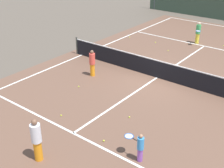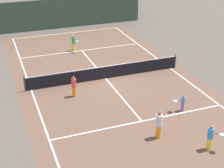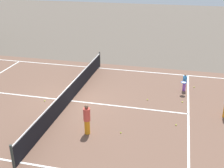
# 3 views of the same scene
# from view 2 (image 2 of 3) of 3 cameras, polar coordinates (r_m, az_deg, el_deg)

# --- Properties ---
(ground_plane) EXTENTS (80.00, 80.00, 0.00)m
(ground_plane) POSITION_cam_2_polar(r_m,az_deg,el_deg) (25.55, -1.09, 0.92)
(ground_plane) COLOR brown
(court_surface) EXTENTS (13.00, 25.00, 0.01)m
(court_surface) POSITION_cam_2_polar(r_m,az_deg,el_deg) (25.55, -1.09, 0.93)
(court_surface) COLOR brown
(court_surface) RESTS_ON ground_plane
(tennis_net) EXTENTS (11.90, 0.10, 1.10)m
(tennis_net) POSITION_cam_2_polar(r_m,az_deg,el_deg) (25.34, -1.10, 1.97)
(tennis_net) COLOR #333833
(tennis_net) RESTS_ON ground_plane
(perimeter_fence) EXTENTS (18.00, 0.12, 3.20)m
(perimeter_fence) POSITION_cam_2_polar(r_m,az_deg,el_deg) (37.80, -8.40, 11.56)
(perimeter_fence) COLOR #384C3D
(perimeter_fence) RESTS_ON ground_plane
(player_0) EXTENTS (0.58, 0.90, 1.52)m
(player_0) POSITION_cam_2_polar(r_m,az_deg,el_deg) (30.99, -6.42, 6.90)
(player_0) COLOR yellow
(player_0) RESTS_ON ground_plane
(player_1) EXTENTS (0.31, 0.31, 1.46)m
(player_1) POSITION_cam_2_polar(r_m,az_deg,el_deg) (22.82, -6.39, -0.37)
(player_1) COLOR orange
(player_1) RESTS_ON ground_plane
(player_2) EXTENTS (0.35, 0.35, 1.63)m
(player_2) POSITION_cam_2_polar(r_m,az_deg,el_deg) (18.62, 7.82, -6.70)
(player_2) COLOR orange
(player_2) RESTS_ON ground_plane
(player_3) EXTENTS (0.84, 0.71, 1.45)m
(player_3) POSITION_cam_2_polar(r_m,az_deg,el_deg) (18.32, 16.11, -8.49)
(player_3) COLOR yellow
(player_3) RESTS_ON ground_plane
(player_4) EXTENTS (0.81, 0.37, 1.09)m
(player_4) POSITION_cam_2_polar(r_m,az_deg,el_deg) (21.51, 11.66, -3.04)
(player_4) COLOR purple
(player_4) RESTS_ON ground_plane
(tennis_ball_0) EXTENTS (0.07, 0.07, 0.07)m
(tennis_ball_0) POSITION_cam_2_polar(r_m,az_deg,el_deg) (26.64, -2.95, 2.05)
(tennis_ball_0) COLOR #CCE533
(tennis_ball_0) RESTS_ON ground_plane
(tennis_ball_1) EXTENTS (0.07, 0.07, 0.07)m
(tennis_ball_1) POSITION_cam_2_polar(r_m,az_deg,el_deg) (28.68, -6.63, 3.69)
(tennis_ball_1) COLOR #CCE533
(tennis_ball_1) RESTS_ON ground_plane
(tennis_ball_2) EXTENTS (0.07, 0.07, 0.07)m
(tennis_ball_2) POSITION_cam_2_polar(r_m,az_deg,el_deg) (28.87, -14.06, 3.21)
(tennis_ball_2) COLOR #CCE533
(tennis_ball_2) RESTS_ON ground_plane
(tennis_ball_3) EXTENTS (0.07, 0.07, 0.07)m
(tennis_ball_3) POSITION_cam_2_polar(r_m,az_deg,el_deg) (22.49, 5.08, -2.78)
(tennis_ball_3) COLOR #CCE533
(tennis_ball_3) RESTS_ON ground_plane
(tennis_ball_4) EXTENTS (0.07, 0.07, 0.07)m
(tennis_ball_4) POSITION_cam_2_polar(r_m,az_deg,el_deg) (21.65, 13.86, -4.73)
(tennis_ball_4) COLOR #CCE533
(tennis_ball_4) RESTS_ON ground_plane
(tennis_ball_5) EXTENTS (0.07, 0.07, 0.07)m
(tennis_ball_5) POSITION_cam_2_polar(r_m,az_deg,el_deg) (32.21, -3.68, 6.34)
(tennis_ball_5) COLOR #CCE533
(tennis_ball_5) RESTS_ON ground_plane
(tennis_ball_6) EXTENTS (0.07, 0.07, 0.07)m
(tennis_ball_6) POSITION_cam_2_polar(r_m,az_deg,el_deg) (21.97, -4.41, -3.50)
(tennis_ball_6) COLOR #CCE533
(tennis_ball_6) RESTS_ON ground_plane
(tennis_ball_7) EXTENTS (0.07, 0.07, 0.07)m
(tennis_ball_7) POSITION_cam_2_polar(r_m,az_deg,el_deg) (18.02, 12.60, -11.49)
(tennis_ball_7) COLOR #CCE533
(tennis_ball_7) RESTS_ON ground_plane
(tennis_ball_8) EXTENTS (0.07, 0.07, 0.07)m
(tennis_ball_8) POSITION_cam_2_polar(r_m,az_deg,el_deg) (26.09, -0.91, 1.55)
(tennis_ball_8) COLOR #CCE533
(tennis_ball_8) RESTS_ON ground_plane
(tennis_ball_9) EXTENTS (0.07, 0.07, 0.07)m
(tennis_ball_9) POSITION_cam_2_polar(r_m,az_deg,el_deg) (29.25, -9.96, 3.92)
(tennis_ball_9) COLOR #CCE533
(tennis_ball_9) RESTS_ON ground_plane
(tennis_ball_10) EXTENTS (0.07, 0.07, 0.07)m
(tennis_ball_10) POSITION_cam_2_polar(r_m,az_deg,el_deg) (20.34, 1.01, -6.03)
(tennis_ball_10) COLOR #CCE533
(tennis_ball_10) RESTS_ON ground_plane
(tennis_ball_11) EXTENTS (0.07, 0.07, 0.07)m
(tennis_ball_11) POSITION_cam_2_polar(r_m,az_deg,el_deg) (19.45, 14.50, -8.63)
(tennis_ball_11) COLOR #CCE533
(tennis_ball_11) RESTS_ON ground_plane
(tennis_ball_12) EXTENTS (0.07, 0.07, 0.07)m
(tennis_ball_12) POSITION_cam_2_polar(r_m,az_deg,el_deg) (25.51, -2.83, 0.93)
(tennis_ball_12) COLOR #CCE533
(tennis_ball_12) RESTS_ON ground_plane
(tennis_ball_13) EXTENTS (0.07, 0.07, 0.07)m
(tennis_ball_13) POSITION_cam_2_polar(r_m,az_deg,el_deg) (21.09, 7.73, -5.03)
(tennis_ball_13) COLOR #CCE533
(tennis_ball_13) RESTS_ON ground_plane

